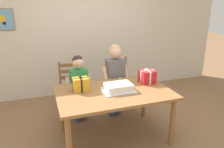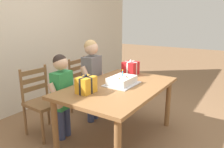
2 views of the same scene
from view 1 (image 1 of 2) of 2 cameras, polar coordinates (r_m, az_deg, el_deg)
The scene contains 10 objects.
ground_plane at distance 3.32m, azimuth 0.49°, elevation -16.24°, with size 20.00×20.00×0.00m, color #846042.
back_wall at distance 4.59m, azimuth -7.58°, elevation 10.87°, with size 6.40×0.11×2.60m.
dining_table at distance 3.01m, azimuth 0.52°, elevation -6.05°, with size 1.56×0.99×0.73m.
birthday_cake at distance 2.97m, azimuth 1.72°, elevation -3.58°, with size 0.44×0.34×0.19m.
gift_box_red_large at distance 2.99m, azimuth -8.32°, elevation -2.70°, with size 0.22×0.16×0.22m.
gift_box_beside_cake at distance 3.29m, azimuth 9.30°, elevation -0.67°, with size 0.22×0.20×0.23m.
chair_left at distance 3.82m, azimuth -10.47°, elevation -3.77°, with size 0.44×0.44×0.92m.
chair_right at distance 4.03m, azimuth 1.91°, elevation -2.29°, with size 0.43×0.43×0.92m.
child_older at distance 3.58m, azimuth 0.84°, elevation 0.06°, with size 0.47×0.28×1.26m.
child_younger at distance 3.46m, azimuth -8.75°, elevation -2.26°, with size 0.42×0.25×1.12m.
Camera 1 is at (-0.92, -2.58, 1.89)m, focal length 34.49 mm.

